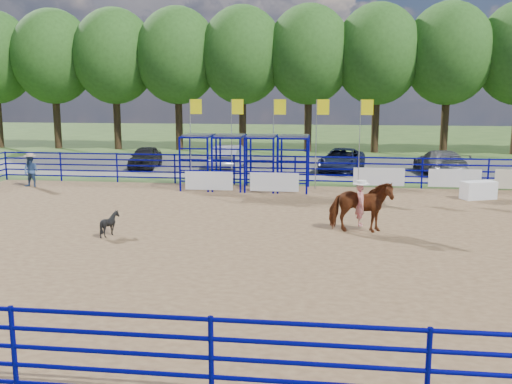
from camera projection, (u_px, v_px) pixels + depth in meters
ground at (276, 238)px, 18.02m from camera, size 120.00×120.00×0.00m
arena_dirt at (276, 238)px, 18.02m from camera, size 30.00×20.00×0.02m
gravel_strip at (302, 167)px, 34.62m from camera, size 40.00×10.00×0.01m
announcer_table at (478, 190)px, 24.40m from camera, size 1.57×1.16×0.76m
horse_and_rider at (361, 205)px, 18.59m from camera, size 2.03×0.93×2.42m
calf at (110, 224)px, 18.23m from camera, size 0.93×0.90×0.79m
spectator_cowboy at (31, 170)px, 27.32m from camera, size 0.80×0.65×1.59m
car_a at (145, 157)px, 34.20m from camera, size 1.85×3.89×1.28m
car_b at (230, 156)px, 34.05m from camera, size 1.73×4.34×1.41m
car_c at (342, 160)px, 32.83m from camera, size 3.00×4.98×1.29m
car_d at (440, 162)px, 31.58m from camera, size 2.59×4.90×1.35m
perimeter_fence at (276, 215)px, 17.89m from camera, size 30.10×20.10×1.50m
chute_assembly at (253, 163)px, 26.67m from camera, size 19.32×2.41×4.20m
treeline at (309, 50)px, 42.08m from camera, size 56.40×6.40×11.24m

